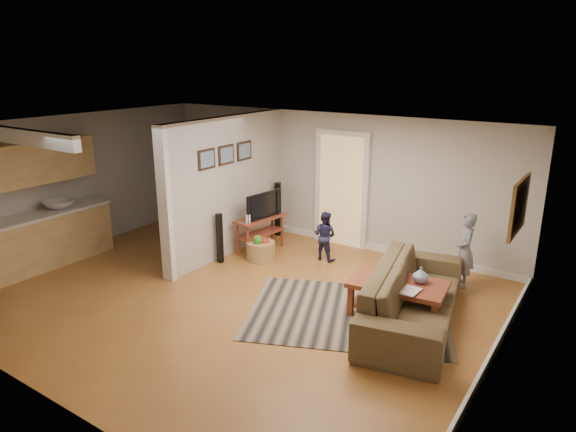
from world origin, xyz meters
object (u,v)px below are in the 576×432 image
at_px(tv_console, 260,220).
at_px(child, 461,285).
at_px(sofa, 412,322).
at_px(speaker_right, 278,209).
at_px(speaker_left, 220,238).
at_px(toddler, 324,259).
at_px(coffee_table, 399,290).
at_px(toy_basket, 261,250).

distance_m(tv_console, child, 3.66).
height_order(sofa, speaker_right, speaker_right).
bearing_deg(tv_console, speaker_left, -99.14).
bearing_deg(toddler, speaker_left, 39.06).
height_order(coffee_table, toddler, coffee_table).
height_order(speaker_right, toy_basket, speaker_right).
relative_size(speaker_left, toy_basket, 1.76).
bearing_deg(speaker_left, speaker_right, 100.18).
bearing_deg(sofa, speaker_right, 49.71).
xyz_separation_m(toy_basket, child, (3.31, 0.89, -0.19)).
xyz_separation_m(speaker_right, toddler, (1.45, -0.64, -0.55)).
bearing_deg(speaker_right, coffee_table, -49.50).
relative_size(toy_basket, child, 0.43).
height_order(toy_basket, toddler, toy_basket).
distance_m(speaker_left, speaker_right, 1.79).
height_order(toy_basket, child, child).
bearing_deg(child, sofa, -31.64).
relative_size(sofa, child, 2.26).
bearing_deg(tv_console, sofa, -9.32).
distance_m(speaker_right, toy_basket, 1.43).
relative_size(toy_basket, toddler, 0.57).
bearing_deg(speaker_left, sofa, 7.07).
distance_m(child, toddler, 2.38).
bearing_deg(speaker_left, child, 30.14).
bearing_deg(child, speaker_right, -119.41).
distance_m(speaker_left, toddler, 1.90).
bearing_deg(toddler, toy_basket, 35.29).
height_order(child, toddler, child).
bearing_deg(toddler, child, -173.13).
height_order(speaker_left, toy_basket, speaker_left).
distance_m(coffee_table, toy_basket, 2.93).
bearing_deg(coffee_table, toy_basket, 167.63).
xyz_separation_m(tv_console, toddler, (1.19, 0.30, -0.60)).
xyz_separation_m(sofa, child, (0.23, 1.59, 0.00)).
xyz_separation_m(sofa, speaker_right, (-3.60, 1.98, 0.55)).
bearing_deg(toy_basket, coffee_table, -12.37).
bearing_deg(coffee_table, speaker_left, 177.87).
xyz_separation_m(coffee_table, tv_console, (-3.11, 0.97, 0.20)).
bearing_deg(tv_console, speaker_right, 113.52).
bearing_deg(sofa, tv_console, 61.19).
height_order(coffee_table, toy_basket, coffee_table).
relative_size(speaker_left, child, 0.76).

